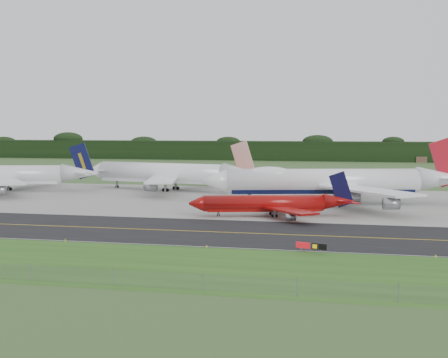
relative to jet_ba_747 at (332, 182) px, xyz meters
The scene contains 16 objects.
ground 50.06m from the jet_ba_747, 110.79° to the right, with size 600.00×600.00×0.00m, color #385427.
grass_verge 83.56m from the jet_ba_747, 102.22° to the right, with size 400.00×30.00×0.01m, color #245318.
taxiway 53.79m from the jet_ba_747, 109.27° to the right, with size 400.00×32.00×0.02m, color black.
apron 19.23m from the jet_ba_747, 165.51° to the left, with size 400.00×78.00×0.01m, color gray.
taxiway_centreline 53.79m from the jet_ba_747, 109.27° to the right, with size 400.00×0.40×0.00m, color gold.
taxiway_edge_line 68.54m from the jet_ba_747, 104.97° to the right, with size 400.00×0.25×0.00m, color silver.
perimeter_fence 96.21m from the jet_ba_747, 100.58° to the right, with size 320.00×0.10×320.00m.
horizon_treeline 228.01m from the jet_ba_747, 94.44° to the left, with size 700.00×25.00×12.00m.
jet_ba_747 is the anchor object (origin of this frame).
jet_red_737 28.82m from the jet_ba_747, 115.43° to the right, with size 38.54×30.76×10.55m.
jet_navy_gold 106.05m from the jet_ba_747, behind, with size 60.89×52.05×15.87m.
jet_star_tail 59.42m from the jet_ba_747, 154.55° to the left, with size 63.39×52.23×16.81m.
taxiway_sign 67.91m from the jet_ba_747, 90.08° to the right, with size 5.14×1.62×1.76m.
edge_marker_left 80.57m from the jet_ba_747, 123.58° to the right, with size 0.16×0.16×0.50m, color yellow.
edge_marker_center 69.57m from the jet_ba_747, 105.06° to the right, with size 0.16×0.16×0.50m, color yellow.
edge_marker_right 70.00m from the jet_ba_747, 73.70° to the right, with size 0.16×0.16×0.50m, color yellow.
Camera 1 is at (25.47, -123.21, 20.66)m, focal length 50.00 mm.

